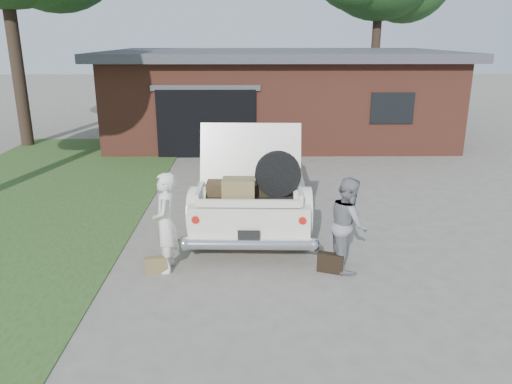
{
  "coord_description": "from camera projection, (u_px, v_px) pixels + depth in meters",
  "views": [
    {
      "loc": [
        -0.12,
        -8.1,
        3.83
      ],
      "look_at": [
        0.0,
        0.6,
        1.1
      ],
      "focal_mm": 35.0,
      "sensor_mm": 36.0,
      "label": 1
    }
  ],
  "objects": [
    {
      "name": "ground",
      "position": [
        256.0,
        261.0,
        8.88
      ],
      "size": [
        90.0,
        90.0,
        0.0
      ],
      "primitive_type": "plane",
      "color": "gray",
      "rests_on": "ground"
    },
    {
      "name": "suitcase_left",
      "position": [
        157.0,
        265.0,
        8.38
      ],
      "size": [
        0.4,
        0.2,
        0.3
      ],
      "primitive_type": "cube",
      "rotation": [
        0.0,
        0.0,
        0.21
      ],
      "color": "olive",
      "rests_on": "ground"
    },
    {
      "name": "grass_strip",
      "position": [
        20.0,
        207.0,
        11.66
      ],
      "size": [
        6.0,
        16.0,
        0.02
      ],
      "primitive_type": "cube",
      "color": "#2D4C1E",
      "rests_on": "ground"
    },
    {
      "name": "suitcase_right",
      "position": [
        331.0,
        263.0,
        8.41
      ],
      "size": [
        0.46,
        0.29,
        0.34
      ],
      "primitive_type": "cube",
      "rotation": [
        0.0,
        0.0,
        -0.38
      ],
      "color": "black",
      "rests_on": "ground"
    },
    {
      "name": "house",
      "position": [
        277.0,
        94.0,
        19.33
      ],
      "size": [
        12.8,
        7.8,
        3.3
      ],
      "color": "brown",
      "rests_on": "ground"
    },
    {
      "name": "woman_right",
      "position": [
        348.0,
        224.0,
        8.4
      ],
      "size": [
        0.66,
        0.82,
        1.61
      ],
      "primitive_type": "imported",
      "rotation": [
        0.0,
        0.0,
        1.64
      ],
      "color": "gray",
      "rests_on": "ground"
    },
    {
      "name": "sedan",
      "position": [
        253.0,
        178.0,
        11.0
      ],
      "size": [
        2.4,
        5.74,
        2.3
      ],
      "rotation": [
        0.0,
        0.0,
        -0.03
      ],
      "color": "white",
      "rests_on": "ground"
    },
    {
      "name": "woman_left",
      "position": [
        165.0,
        223.0,
        8.3
      ],
      "size": [
        0.44,
        0.65,
        1.71
      ],
      "primitive_type": "imported",
      "rotation": [
        0.0,
        0.0,
        -1.51
      ],
      "color": "white",
      "rests_on": "ground"
    }
  ]
}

